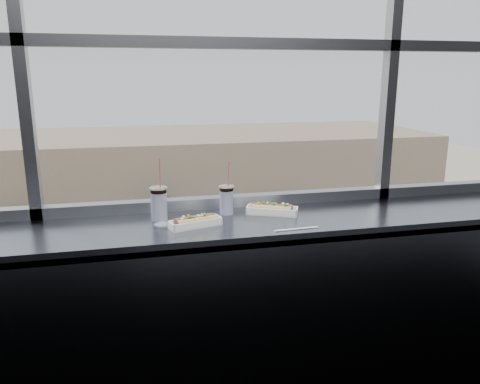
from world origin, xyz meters
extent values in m
plane|color=black|center=(0.00, 1.50, 0.55)|extent=(6.00, 0.00, 6.00)
cube|color=slate|center=(0.00, 1.23, 1.07)|extent=(6.00, 0.55, 0.06)
cube|color=slate|center=(0.00, 0.97, 0.55)|extent=(6.00, 0.04, 1.04)
cube|color=white|center=(-0.21, 1.17, 1.10)|extent=(0.28, 0.15, 0.01)
cube|color=white|center=(-0.21, 1.17, 1.12)|extent=(0.28, 0.15, 0.04)
cylinder|color=tan|center=(-0.21, 1.17, 1.13)|extent=(0.21, 0.10, 0.04)
cylinder|color=brown|center=(-0.21, 1.17, 1.14)|extent=(0.21, 0.09, 0.03)
cube|color=white|center=(0.23, 1.29, 1.10)|extent=(0.29, 0.20, 0.01)
cube|color=white|center=(0.23, 1.29, 1.12)|extent=(0.29, 0.20, 0.04)
cylinder|color=tan|center=(0.23, 1.29, 1.13)|extent=(0.21, 0.13, 0.05)
cylinder|color=brown|center=(0.23, 1.29, 1.14)|extent=(0.21, 0.12, 0.03)
cylinder|color=white|center=(-0.37, 1.32, 1.18)|extent=(0.08, 0.08, 0.17)
cylinder|color=black|center=(-0.37, 1.32, 1.26)|extent=(0.09, 0.09, 0.02)
cylinder|color=silver|center=(-0.37, 1.32, 1.27)|extent=(0.09, 0.09, 0.01)
cylinder|color=#D14A5B|center=(-0.36, 1.32, 1.34)|extent=(0.01, 0.04, 0.17)
cylinder|color=white|center=(-0.01, 1.35, 1.17)|extent=(0.07, 0.07, 0.15)
cylinder|color=black|center=(-0.01, 1.35, 1.24)|extent=(0.08, 0.08, 0.02)
cylinder|color=silver|center=(-0.01, 1.35, 1.25)|extent=(0.08, 0.08, 0.01)
cylinder|color=#D14A5B|center=(0.00, 1.34, 1.32)|extent=(0.01, 0.04, 0.16)
cylinder|color=white|center=(0.27, 1.01, 1.10)|extent=(0.23, 0.02, 0.01)
ellipsoid|color=silver|center=(-0.36, 1.20, 1.11)|extent=(0.10, 0.07, 0.02)
plane|color=#BEB49B|center=(0.00, 45.00, -11.00)|extent=(120.00, 120.00, 0.00)
cube|color=black|center=(0.00, 21.50, -10.97)|extent=(80.00, 10.00, 0.06)
cube|color=#BEB49B|center=(0.00, 29.50, -10.98)|extent=(80.00, 6.00, 0.04)
cube|color=#9B8267|center=(0.00, 39.50, -7.00)|extent=(50.00, 14.00, 8.00)
imported|color=black|center=(-6.19, 17.50, -9.87)|extent=(2.67, 6.41, 2.14)
imported|color=navy|center=(12.38, 17.50, -9.92)|extent=(2.82, 6.25, 2.05)
imported|color=#AC230E|center=(0.25, 17.50, -9.92)|extent=(3.08, 6.34, 2.05)
imported|color=#6B2700|center=(3.06, 25.50, -9.83)|extent=(3.21, 6.81, 2.21)
imported|color=silver|center=(10.55, 25.50, -9.97)|extent=(2.79, 5.97, 1.94)
imported|color=silver|center=(8.06, 17.50, -10.02)|extent=(3.03, 5.80, 1.85)
imported|color=#66605B|center=(-1.88, 30.08, -9.94)|extent=(0.90, 0.68, 2.03)
imported|color=#66605B|center=(-7.08, 29.44, -9.87)|extent=(0.72, 0.97, 2.17)
imported|color=#66605B|center=(4.09, 28.89, -9.96)|extent=(0.89, 0.67, 2.00)
cylinder|color=#47382B|center=(-8.63, 29.50, -9.87)|extent=(0.23, 0.23, 2.26)
sphere|color=#1F5412|center=(-8.63, 29.50, -7.80)|extent=(3.01, 3.01, 3.01)
cylinder|color=#47382B|center=(1.20, 29.50, -9.78)|extent=(0.24, 0.24, 2.44)
sphere|color=#1F5412|center=(1.20, 29.50, -7.54)|extent=(3.25, 3.25, 3.25)
cylinder|color=#47382B|center=(10.09, 29.50, -9.93)|extent=(0.21, 0.21, 2.15)
sphere|color=#1F5412|center=(10.09, 29.50, -7.95)|extent=(2.87, 2.87, 2.87)
camera|label=1|loc=(-0.49, -1.05, 1.83)|focal=35.00mm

